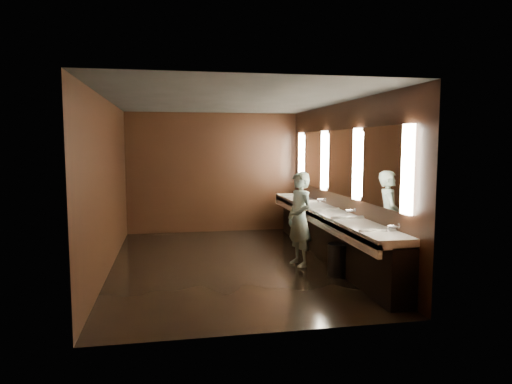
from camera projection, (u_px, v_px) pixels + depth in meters
floor at (230, 263)px, 7.95m from camera, size 6.00×6.00×0.00m
ceiling at (229, 101)px, 7.65m from camera, size 4.00×6.00×0.02m
wall_back at (213, 173)px, 10.73m from camera, size 4.00×0.02×2.80m
wall_front at (266, 207)px, 4.87m from camera, size 4.00×0.02×2.80m
wall_left at (108, 185)px, 7.43m from camera, size 0.02×6.00×2.80m
wall_right at (340, 182)px, 8.17m from camera, size 0.02×6.00×2.80m
sink_counter at (328, 232)px, 8.22m from camera, size 0.55×5.40×1.01m
mirror_band at (340, 162)px, 8.13m from camera, size 0.06×5.03×1.15m
person at (300, 219)px, 7.75m from camera, size 0.53×0.67×1.61m
trash_bin at (338, 260)px, 7.16m from camera, size 0.38×0.38×0.52m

